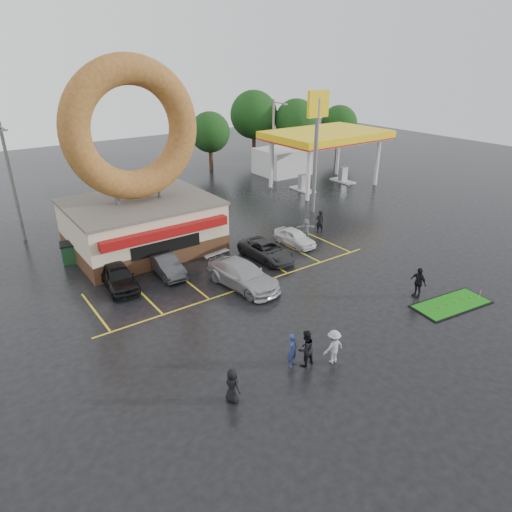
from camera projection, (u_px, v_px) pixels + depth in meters
ground at (285, 308)px, 26.24m from camera, size 120.00×120.00×0.00m
donut_shop at (139, 190)px, 32.44m from camera, size 10.20×8.70×13.50m
gas_station at (307, 148)px, 50.89m from camera, size 12.30×13.65×5.90m
shell_sign at (317, 130)px, 39.04m from camera, size 2.20×0.36×10.60m
streetlight_left at (12, 180)px, 33.74m from camera, size 0.40×2.21×9.00m
streetlight_mid at (177, 155)px, 41.92m from camera, size 0.40×2.21×9.00m
streetlight_right at (273, 140)px, 49.05m from camera, size 0.40×2.21×9.00m
tree_far_a at (296, 121)px, 60.20m from camera, size 5.60×5.60×8.00m
tree_far_b at (339, 124)px, 62.17m from camera, size 4.90×4.90×7.00m
tree_far_c at (254, 115)px, 60.77m from camera, size 6.30×6.30×9.00m
tree_far_d at (210, 132)px, 55.56m from camera, size 4.90×4.90×7.00m
car_black at (118, 277)px, 28.25m from camera, size 2.14×4.50×1.49m
car_dgrey at (166, 265)px, 29.99m from camera, size 1.52×4.04×1.32m
car_silver at (243, 275)px, 28.38m from camera, size 2.92×5.67×1.57m
car_grey at (267, 250)px, 32.23m from camera, size 2.45×4.78×1.29m
car_white at (295, 237)px, 34.61m from camera, size 1.62×3.71×1.24m
person_blue at (293, 350)px, 21.11m from camera, size 0.73×0.61×1.69m
person_blackjkt at (306, 348)px, 21.11m from camera, size 0.91×0.72×1.84m
person_hoodie at (334, 347)px, 21.34m from camera, size 1.15×0.72×1.72m
person_bystander at (232, 385)px, 18.95m from camera, size 0.64×0.86×1.58m
person_cameraman at (418, 282)px, 27.13m from camera, size 0.55×1.14×1.88m
person_walker_near at (306, 228)px, 35.83m from camera, size 1.52×1.13×1.59m
person_walker_far at (320, 222)px, 36.90m from camera, size 0.80×0.69×1.86m
dumpster at (76, 252)px, 31.96m from camera, size 2.01×1.55×1.30m
putting_green at (451, 304)px, 26.56m from camera, size 5.03×2.69×0.60m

